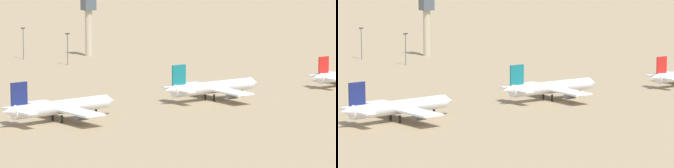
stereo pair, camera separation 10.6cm
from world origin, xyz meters
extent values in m
plane|color=#9E8460|center=(0.00, 0.00, 0.00)|extent=(4000.00, 4000.00, 0.00)
cylinder|color=white|center=(-59.44, -2.66, 4.15)|extent=(31.84, 8.24, 3.95)
cone|color=white|center=(-42.42, -0.31, 4.15)|extent=(3.45, 4.12, 3.75)
cone|color=white|center=(-76.46, -5.01, 4.74)|extent=(4.37, 3.87, 3.36)
cube|color=navy|center=(-73.13, -4.55, 9.33)|extent=(5.15, 1.19, 6.42)
cube|color=white|center=(-73.67, -0.64, 4.54)|extent=(4.05, 7.08, 0.36)
cube|color=white|center=(-72.59, -8.46, 4.54)|extent=(4.05, 7.08, 0.36)
cube|color=white|center=(-58.46, -2.53, 3.55)|extent=(10.98, 32.21, 0.55)
cylinder|color=slate|center=(-58.50, 4.94, 2.17)|extent=(3.82, 2.64, 2.17)
cylinder|color=slate|center=(-56.47, -9.72, 2.17)|extent=(3.82, 2.64, 2.17)
cylinder|color=black|center=(-47.55, -1.02, 1.09)|extent=(0.69, 0.69, 2.17)
cylinder|color=black|center=(-61.23, -0.52, 1.09)|extent=(0.69, 0.69, 2.17)
cylinder|color=black|center=(-60.58, -5.21, 1.09)|extent=(0.69, 0.69, 2.17)
cylinder|color=white|center=(-1.31, 6.32, 4.09)|extent=(31.37, 5.87, 3.90)
cone|color=white|center=(15.62, 7.40, 4.09)|extent=(3.15, 3.88, 3.70)
cone|color=white|center=(-18.23, 5.24, 4.68)|extent=(4.10, 3.55, 3.31)
cube|color=#14727A|center=(-14.93, 5.45, 9.21)|extent=(5.09, 0.81, 6.34)
cube|color=white|center=(-15.17, 9.34, 4.48)|extent=(3.53, 6.81, 0.35)
cube|color=white|center=(-14.68, 1.56, 4.48)|extent=(3.53, 6.81, 0.35)
cube|color=white|center=(-0.34, 6.38, 3.51)|extent=(8.60, 31.55, 0.55)
cylinder|color=slate|center=(0.17, 13.74, 2.14)|extent=(3.64, 2.36, 2.14)
cylinder|color=slate|center=(1.10, -0.85, 2.14)|extent=(3.64, 2.36, 2.14)
cylinder|color=black|center=(10.52, 7.08, 1.07)|extent=(0.68, 0.68, 2.14)
cylinder|color=black|center=(-2.92, 8.56, 1.07)|extent=(0.68, 0.68, 2.14)
cylinder|color=black|center=(-2.62, 3.89, 1.07)|extent=(0.68, 0.68, 2.14)
cone|color=white|center=(41.08, 5.73, 4.25)|extent=(3.80, 3.32, 3.01)
cube|color=red|center=(44.07, 6.00, 8.36)|extent=(4.62, 0.86, 5.75)
cube|color=white|center=(43.75, 9.53, 4.07)|extent=(3.37, 6.25, 0.32)
cube|color=white|center=(44.39, 2.48, 4.07)|extent=(3.37, 6.25, 0.32)
cylinder|color=#C6B793|center=(18.52, 133.90, 10.01)|extent=(3.20, 3.20, 20.03)
cube|color=#4C5660|center=(18.52, 133.90, 22.85)|extent=(5.20, 5.20, 5.65)
cylinder|color=#59595E|center=(-3.13, 110.30, 6.27)|extent=(0.36, 0.36, 12.54)
cube|color=#333333|center=(-3.13, 110.30, 12.79)|extent=(1.80, 0.50, 0.50)
cylinder|color=#59595E|center=(-10.88, 137.43, 6.53)|extent=(0.36, 0.36, 13.05)
cube|color=#333333|center=(-10.88, 137.43, 13.30)|extent=(1.80, 0.50, 0.50)
camera|label=1|loc=(-182.19, -263.48, 53.17)|focal=109.13mm
camera|label=2|loc=(-182.09, -263.54, 53.17)|focal=109.13mm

